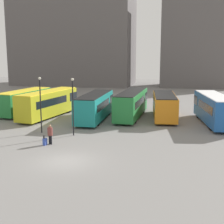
{
  "coord_description": "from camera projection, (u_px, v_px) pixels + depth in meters",
  "views": [
    {
      "loc": [
        7.92,
        -21.02,
        7.82
      ],
      "look_at": [
        1.27,
        10.64,
        1.88
      ],
      "focal_mm": 50.0,
      "sensor_mm": 36.0,
      "label": 1
    }
  ],
  "objects": [
    {
      "name": "bus_2",
      "position": [
        95.0,
        106.0,
        37.94
      ],
      "size": [
        2.8,
        10.36,
        3.17
      ],
      "rotation": [
        0.0,
        0.0,
        1.59
      ],
      "color": "#19847F",
      "rests_on": "ground_plane"
    },
    {
      "name": "traveler",
      "position": [
        50.0,
        133.0,
        27.52
      ],
      "size": [
        0.56,
        0.56,
        1.77
      ],
      "rotation": [
        0.0,
        0.0,
        1.31
      ],
      "color": "black",
      "rests_on": "ground_plane"
    },
    {
      "name": "building_block_left",
      "position": [
        74.0,
        18.0,
        81.25
      ],
      "size": [
        30.72,
        15.67,
        34.59
      ],
      "color": "#5B5656",
      "rests_on": "ground_plane"
    },
    {
      "name": "bus_3",
      "position": [
        132.0,
        103.0,
        39.51
      ],
      "size": [
        2.85,
        11.22,
        3.3
      ],
      "rotation": [
        0.0,
        0.0,
        1.54
      ],
      "color": "#237A38",
      "rests_on": "ground_plane"
    },
    {
      "name": "bus_5",
      "position": [
        214.0,
        108.0,
        35.7
      ],
      "size": [
        4.07,
        10.8,
        3.32
      ],
      "rotation": [
        0.0,
        0.0,
        1.71
      ],
      "color": "#1E56A3",
      "rests_on": "ground_plane"
    },
    {
      "name": "building_block_right",
      "position": [
        198.0,
        37.0,
        75.82
      ],
      "size": [
        17.52,
        10.82,
        24.0
      ],
      "color": "#5B5656",
      "rests_on": "ground_plane"
    },
    {
      "name": "ground_plane",
      "position": [
        66.0,
        161.0,
        23.25
      ],
      "size": [
        160.0,
        160.0,
        0.0
      ],
      "primitive_type": "plane",
      "color": "slate"
    },
    {
      "name": "bus_4",
      "position": [
        164.0,
        105.0,
        38.82
      ],
      "size": [
        3.54,
        9.65,
        3.04
      ],
      "rotation": [
        0.0,
        0.0,
        1.67
      ],
      "color": "orange",
      "rests_on": "ground_plane"
    },
    {
      "name": "lamp_post_2",
      "position": [
        73.0,
        102.0,
        30.14
      ],
      "size": [
        0.28,
        0.28,
        5.65
      ],
      "color": "black",
      "rests_on": "ground_plane"
    },
    {
      "name": "suitcase",
      "position": [
        45.0,
        142.0,
        27.36
      ],
      "size": [
        0.34,
        0.39,
        0.9
      ],
      "rotation": [
        0.0,
        0.0,
        1.31
      ],
      "color": "#334CB2",
      "rests_on": "ground_plane"
    },
    {
      "name": "bus_1",
      "position": [
        49.0,
        103.0,
        39.78
      ],
      "size": [
        4.12,
        11.19,
        3.33
      ],
      "rotation": [
        0.0,
        0.0,
        1.42
      ],
      "color": "gold",
      "rests_on": "ground_plane"
    },
    {
      "name": "bus_0",
      "position": [
        25.0,
        101.0,
        42.1
      ],
      "size": [
        3.73,
        9.75,
        3.14
      ],
      "rotation": [
        0.0,
        0.0,
        1.45
      ],
      "color": "#237A38",
      "rests_on": "ground_plane"
    },
    {
      "name": "lamp_post_0",
      "position": [
        40.0,
        100.0,
        31.22
      ],
      "size": [
        0.28,
        0.28,
        5.67
      ],
      "color": "black",
      "rests_on": "ground_plane"
    }
  ]
}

